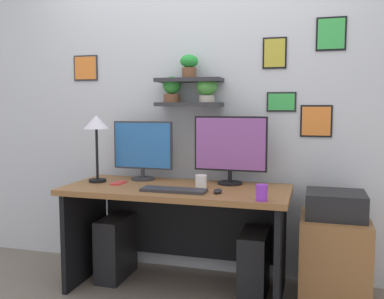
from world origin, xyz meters
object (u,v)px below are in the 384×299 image
(cell_phone, at_px, (119,183))
(printer, at_px, (335,205))
(computer_tower_left, at_px, (116,247))
(coffee_mug, at_px, (201,181))
(computer_mouse, at_px, (218,191))
(desk_lamp, at_px, (96,128))
(monitor_right, at_px, (230,147))
(keyboard, at_px, (174,190))
(pen_cup, at_px, (262,193))
(computer_tower_right, at_px, (254,264))
(drawer_cabinet, at_px, (334,260))
(desk, at_px, (179,214))
(monitor_left, at_px, (143,149))

(cell_phone, bearing_deg, printer, 7.11)
(computer_tower_left, bearing_deg, coffee_mug, -5.00)
(computer_mouse, height_order, desk_lamp, desk_lamp)
(cell_phone, relative_size, printer, 0.37)
(desk_lamp, bearing_deg, computer_tower_left, 24.97)
(monitor_right, xyz_separation_m, printer, (0.73, -0.12, -0.35))
(keyboard, relative_size, cell_phone, 3.14)
(computer_mouse, bearing_deg, pen_cup, -25.27)
(keyboard, relative_size, computer_tower_right, 0.96)
(keyboard, distance_m, drawer_cabinet, 1.17)
(desk, xyz_separation_m, keyboard, (0.03, -0.21, 0.22))
(computer_mouse, bearing_deg, monitor_right, 87.64)
(pen_cup, distance_m, printer, 0.59)
(desk, relative_size, desk_lamp, 3.16)
(computer_tower_left, bearing_deg, keyboard, -23.62)
(keyboard, height_order, cell_phone, keyboard)
(monitor_left, distance_m, drawer_cabinet, 1.58)
(monitor_right, bearing_deg, monitor_left, -179.99)
(monitor_left, xyz_separation_m, keyboard, (0.38, -0.38, -0.23))
(computer_tower_right, bearing_deg, monitor_left, 168.86)
(coffee_mug, height_order, computer_tower_right, coffee_mug)
(drawer_cabinet, bearing_deg, pen_cup, -140.02)
(monitor_left, relative_size, coffee_mug, 5.26)
(cell_phone, bearing_deg, pen_cup, -10.88)
(desk, relative_size, drawer_cabinet, 2.70)
(monitor_left, relative_size, computer_tower_left, 1.00)
(pen_cup, bearing_deg, computer_tower_left, 162.61)
(cell_phone, height_order, computer_tower_right, cell_phone)
(computer_mouse, height_order, pen_cup, pen_cup)
(desk, xyz_separation_m, monitor_left, (-0.34, 0.16, 0.45))
(desk, relative_size, pen_cup, 15.80)
(cell_phone, bearing_deg, desk, 10.21)
(desk_lamp, bearing_deg, printer, 2.20)
(keyboard, bearing_deg, computer_tower_right, 21.22)
(monitor_right, distance_m, computer_tower_left, 1.17)
(monitor_left, xyz_separation_m, desk_lamp, (-0.29, -0.19, 0.16))
(computer_mouse, xyz_separation_m, desk_lamp, (-0.96, 0.16, 0.39))
(monitor_right, bearing_deg, computer_mouse, -92.36)
(cell_phone, height_order, pen_cup, pen_cup)
(computer_tower_left, xyz_separation_m, computer_tower_right, (1.07, -0.04, -0.01))
(computer_mouse, relative_size, pen_cup, 0.90)
(desk, bearing_deg, computer_tower_left, 176.93)
(monitor_left, bearing_deg, keyboard, -45.05)
(pen_cup, bearing_deg, monitor_left, 153.04)
(monitor_right, xyz_separation_m, cell_phone, (-0.79, -0.21, -0.26))
(desk_lamp, xyz_separation_m, computer_tower_right, (1.18, 0.01, -0.93))
(coffee_mug, xyz_separation_m, printer, (0.90, 0.07, -0.12))
(keyboard, xyz_separation_m, coffee_mug, (0.14, 0.18, 0.04))
(computer_tower_left, height_order, computer_tower_right, computer_tower_left)
(monitor_right, height_order, desk_lamp, desk_lamp)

